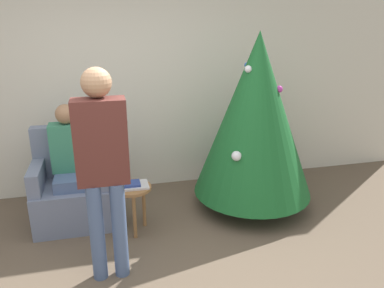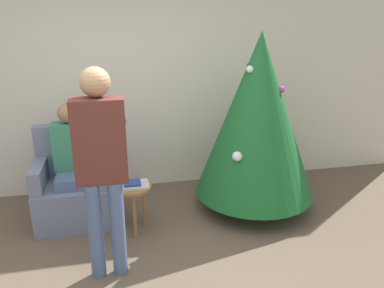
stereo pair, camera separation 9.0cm
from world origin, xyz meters
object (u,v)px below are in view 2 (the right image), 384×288
(person_standing, at_px, (101,157))
(side_stool, at_px, (133,194))
(person_seated, at_px, (72,159))
(christmas_tree, at_px, (257,116))
(armchair, at_px, (75,188))

(person_standing, height_order, side_stool, person_standing)
(person_seated, bearing_deg, christmas_tree, -3.82)
(person_seated, height_order, person_standing, person_standing)
(armchair, bearing_deg, christmas_tree, -4.64)
(christmas_tree, xyz_separation_m, person_seated, (-1.96, 0.13, -0.38))
(side_stool, bearing_deg, person_seated, 148.89)
(armchair, xyz_separation_m, side_stool, (0.59, -0.39, 0.06))
(side_stool, bearing_deg, armchair, 146.93)
(person_seated, xyz_separation_m, side_stool, (0.59, -0.36, -0.28))
(christmas_tree, relative_size, side_stool, 3.95)
(side_stool, bearing_deg, christmas_tree, 9.42)
(person_seated, bearing_deg, side_stool, -31.11)
(christmas_tree, distance_m, armchair, 2.09)
(person_seated, distance_m, side_stool, 0.75)
(armchair, height_order, side_stool, armchair)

